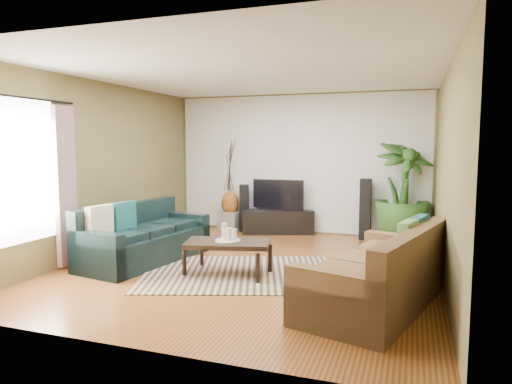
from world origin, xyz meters
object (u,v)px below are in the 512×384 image
at_px(pedestal, 230,221).
at_px(speaker_left, 244,208).
at_px(sofa_right, 375,266).
at_px(coffee_table, 228,258).
at_px(sofa_left, 146,233).
at_px(tv_stand, 278,222).
at_px(side_table, 153,228).
at_px(television, 278,195).
at_px(potted_plant, 402,192).
at_px(speaker_right, 365,209).
at_px(vase, 230,203).

bearing_deg(pedestal, speaker_left, 0.00).
bearing_deg(sofa_right, coffee_table, -89.76).
xyz_separation_m(sofa_right, pedestal, (-3.12, 3.48, -0.24)).
height_order(sofa_left, tv_stand, sofa_left).
xyz_separation_m(pedestal, side_table, (-0.73, -1.70, 0.10)).
xyz_separation_m(television, side_table, (-1.74, -1.70, -0.46)).
distance_m(coffee_table, potted_plant, 3.68).
xyz_separation_m(potted_plant, side_table, (-4.03, -1.70, -0.60)).
height_order(speaker_right, pedestal, speaker_right).
bearing_deg(sofa_left, speaker_right, -38.09).
height_order(sofa_right, speaker_left, speaker_left).
bearing_deg(sofa_right, pedestal, -122.19).
bearing_deg(sofa_left, vase, 3.99).
distance_m(sofa_left, vase, 2.70).
bearing_deg(speaker_left, sofa_right, -64.25).
bearing_deg(potted_plant, pedestal, 180.00).
bearing_deg(side_table, sofa_left, -63.63).
height_order(television, speaker_left, television).
height_order(sofa_right, television, television).
relative_size(speaker_right, side_table, 1.90).
height_order(potted_plant, side_table, potted_plant).
distance_m(sofa_right, coffee_table, 2.03).
height_order(coffee_table, vase, vase).
bearing_deg(tv_stand, sofa_right, -78.73).
xyz_separation_m(sofa_left, speaker_left, (0.55, 2.69, 0.04)).
xyz_separation_m(coffee_table, tv_stand, (-0.16, 2.93, 0.00)).
bearing_deg(potted_plant, speaker_right, 180.00).
relative_size(potted_plant, side_table, 3.07).
bearing_deg(vase, side_table, -113.32).
height_order(speaker_left, potted_plant, potted_plant).
relative_size(coffee_table, pedestal, 2.91).
xyz_separation_m(tv_stand, television, (0.00, 0.00, 0.53)).
height_order(coffee_table, potted_plant, potted_plant).
distance_m(speaker_left, potted_plant, 3.02).
bearing_deg(side_table, tv_stand, 44.31).
height_order(sofa_left, sofa_right, same).
bearing_deg(tv_stand, vase, 160.04).
relative_size(sofa_left, tv_stand, 1.50).
distance_m(sofa_right, speaker_right, 3.51).
height_order(sofa_left, potted_plant, potted_plant).
height_order(potted_plant, pedestal, potted_plant).
xyz_separation_m(speaker_left, pedestal, (-0.30, 0.00, -0.28)).
xyz_separation_m(sofa_right, side_table, (-3.85, 1.78, -0.13)).
distance_m(speaker_left, vase, 0.31).
relative_size(coffee_table, speaker_left, 1.18).
distance_m(vase, side_table, 1.87).
bearing_deg(coffee_table, potted_plant, 39.94).
xyz_separation_m(speaker_right, potted_plant, (0.63, 0.00, 0.34)).
bearing_deg(sofa_right, side_table, -98.85).
xyz_separation_m(television, vase, (-1.01, 0.00, -0.20)).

